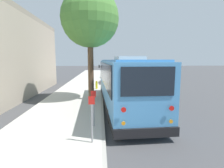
% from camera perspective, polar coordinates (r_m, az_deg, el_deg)
% --- Properties ---
extents(ground_plane, '(160.00, 160.00, 0.00)m').
position_cam_1_polar(ground_plane, '(10.43, 6.35, -9.18)').
color(ground_plane, '#474749').
extents(sidewalk_slab, '(80.00, 4.25, 0.15)m').
position_cam_1_polar(sidewalk_slab, '(10.47, -15.40, -8.94)').
color(sidewalk_slab, beige).
rests_on(sidewalk_slab, ground).
extents(curb_strip, '(80.00, 0.14, 0.15)m').
position_cam_1_polar(curb_strip, '(10.26, -3.15, -9.01)').
color(curb_strip, '#AAA69D').
rests_on(curb_strip, ground).
extents(shuttle_bus, '(10.57, 3.03, 3.23)m').
position_cam_1_polar(shuttle_bus, '(11.23, 3.60, 1.07)').
color(shuttle_bus, '#4C93D1').
rests_on(shuttle_bus, ground).
extents(parked_sedan_maroon, '(4.48, 1.77, 1.31)m').
position_cam_1_polar(parked_sedan_maroon, '(22.51, -1.13, 1.65)').
color(parked_sedan_maroon, maroon).
rests_on(parked_sedan_maroon, ground).
extents(parked_sedan_silver, '(4.18, 1.78, 1.32)m').
position_cam_1_polar(parked_sedan_silver, '(28.69, -1.26, 3.01)').
color(parked_sedan_silver, '#A8AAAF').
rests_on(parked_sedan_silver, ground).
extents(parked_sedan_navy, '(4.18, 1.82, 1.29)m').
position_cam_1_polar(parked_sedan_navy, '(34.17, -1.61, 3.76)').
color(parked_sedan_navy, '#19234C').
rests_on(parked_sedan_navy, ground).
extents(street_tree, '(4.06, 4.06, 8.43)m').
position_cam_1_polar(street_tree, '(13.28, -7.20, 21.51)').
color(street_tree, brown).
rests_on(street_tree, sidewalk_slab).
extents(sign_post_near, '(0.06, 0.22, 1.67)m').
position_cam_1_polar(sign_post_near, '(6.24, -6.59, -11.33)').
color(sign_post_near, gray).
rests_on(sign_post_near, sidewalk_slab).
extents(sign_post_far, '(0.06, 0.22, 1.58)m').
position_cam_1_polar(sign_post_far, '(7.74, -6.03, -7.82)').
color(sign_post_far, gray).
rests_on(sign_post_far, sidewalk_slab).
extents(fire_hydrant, '(0.22, 0.22, 0.81)m').
position_cam_1_polar(fire_hydrant, '(17.68, -5.06, -0.27)').
color(fire_hydrant, gold).
rests_on(fire_hydrant, sidewalk_slab).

